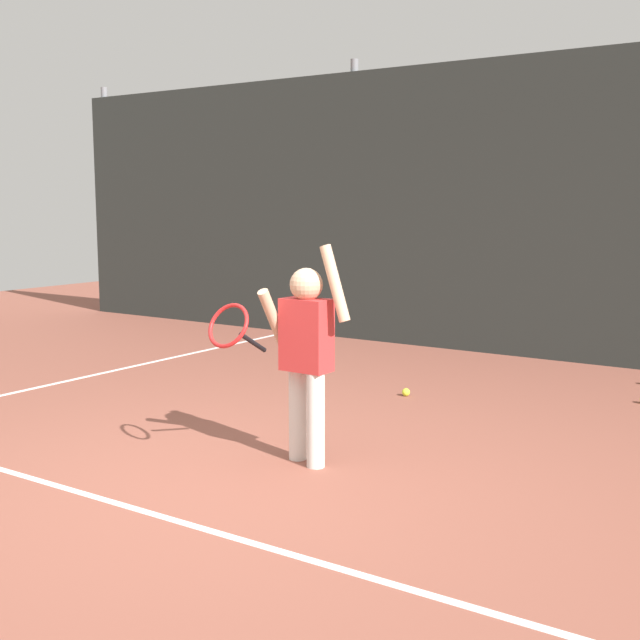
# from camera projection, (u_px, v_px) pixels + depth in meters

# --- Properties ---
(ground_plane) EXTENTS (20.00, 20.00, 0.00)m
(ground_plane) POSITION_uv_depth(u_px,v_px,m) (216.00, 487.00, 4.64)
(ground_plane) COLOR brown
(court_line_baseline) EXTENTS (9.00, 0.05, 0.00)m
(court_line_baseline) POSITION_uv_depth(u_px,v_px,m) (153.00, 514.00, 4.23)
(court_line_baseline) COLOR white
(court_line_baseline) RESTS_ON ground
(court_line_sideline) EXTENTS (0.05, 9.00, 0.00)m
(court_line_sideline) POSITION_uv_depth(u_px,v_px,m) (34.00, 388.00, 7.08)
(court_line_sideline) COLOR white
(court_line_sideline) RESTS_ON ground
(back_fence_windscreen) EXTENTS (12.78, 0.08, 3.05)m
(back_fence_windscreen) POSITION_uv_depth(u_px,v_px,m) (525.00, 209.00, 8.35)
(back_fence_windscreen) COLOR #282D2B
(back_fence_windscreen) RESTS_ON ground
(fence_post_0) EXTENTS (0.09, 0.09, 3.20)m
(fence_post_0) POSITION_uv_depth(u_px,v_px,m) (108.00, 201.00, 11.84)
(fence_post_0) COLOR slate
(fence_post_0) RESTS_ON ground
(fence_post_1) EXTENTS (0.09, 0.09, 3.20)m
(fence_post_1) POSITION_uv_depth(u_px,v_px,m) (354.00, 201.00, 9.54)
(fence_post_1) COLOR slate
(fence_post_1) RESTS_ON ground
(tennis_player) EXTENTS (0.72, 0.58, 1.35)m
(tennis_player) POSITION_uv_depth(u_px,v_px,m) (303.00, 347.00, 4.95)
(tennis_player) COLOR silver
(tennis_player) RESTS_ON ground
(tennis_ball_0) EXTENTS (0.07, 0.07, 0.07)m
(tennis_ball_0) POSITION_uv_depth(u_px,v_px,m) (406.00, 392.00, 6.79)
(tennis_ball_0) COLOR #CCE033
(tennis_ball_0) RESTS_ON ground
(tennis_ball_2) EXTENTS (0.07, 0.07, 0.07)m
(tennis_ball_2) POSITION_uv_depth(u_px,v_px,m) (317.00, 349.00, 8.76)
(tennis_ball_2) COLOR #CCE033
(tennis_ball_2) RESTS_ON ground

